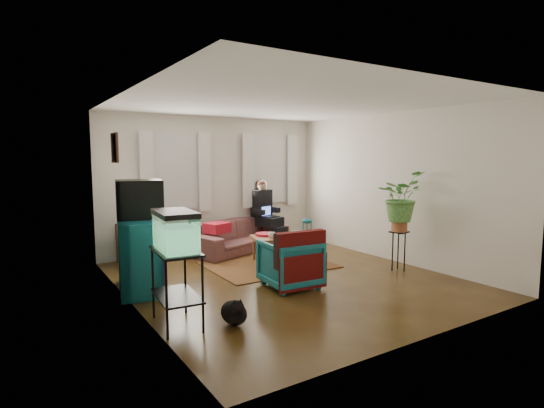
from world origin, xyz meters
TOP-DOWN VIEW (x-y plane):
  - floor at (0.00, 0.00)m, footprint 4.50×5.00m
  - ceiling at (0.00, 0.00)m, footprint 4.50×5.00m
  - wall_back at (0.00, 2.50)m, footprint 4.50×0.01m
  - wall_front at (0.00, -2.50)m, footprint 4.50×0.01m
  - wall_left at (-2.25, 0.00)m, footprint 0.01×5.00m
  - wall_right at (2.25, 0.00)m, footprint 0.01×5.00m
  - window_left at (-0.80, 2.48)m, footprint 1.08×0.04m
  - window_right at (1.25, 2.48)m, footprint 1.08×0.04m
  - curtains_left at (-0.80, 2.40)m, footprint 1.36×0.06m
  - curtains_right at (1.25, 2.40)m, footprint 1.36×0.06m
  - picture_frame at (-2.21, 0.85)m, footprint 0.04×0.32m
  - area_rug at (0.21, 0.86)m, footprint 2.03×1.63m
  - sofa at (0.31, 2.05)m, footprint 2.24×1.42m
  - seated_person at (1.03, 2.28)m, footprint 0.69×0.77m
  - side_table at (-1.65, 2.21)m, footprint 0.58×0.58m
  - table_lamp at (-1.65, 2.21)m, footprint 0.43×0.43m
  - dresser at (-1.99, 0.65)m, footprint 0.75×1.18m
  - crt_tv at (-1.95, 0.75)m, footprint 0.70×0.66m
  - aquarium_stand at (-2.00, -0.82)m, footprint 0.48×0.78m
  - aquarium at (-2.00, -0.82)m, footprint 0.43×0.71m
  - black_cat at (-1.48, -1.15)m, footprint 0.34×0.44m
  - armchair at (-0.17, -0.34)m, footprint 0.77×0.73m
  - serape_throw at (-0.19, -0.63)m, footprint 0.76×0.23m
  - coffee_table at (0.58, 0.92)m, footprint 1.21×0.86m
  - cup_a at (0.31, 0.89)m, footprint 0.15×0.15m
  - cup_b at (0.58, 0.73)m, footprint 0.12×0.12m
  - bowl at (0.89, 0.94)m, footprint 0.26×0.26m
  - snack_tray at (0.32, 1.14)m, footprint 0.42×0.42m
  - birdcage at (0.90, 0.68)m, footprint 0.22×0.22m
  - plant_stand at (1.81, -0.56)m, footprint 0.33×0.33m
  - potted_plant at (1.81, -0.56)m, footprint 0.86×0.79m

SIDE VIEW (x-z plane):
  - floor at x=0.00m, z-range -0.01..0.01m
  - area_rug at x=0.21m, z-range 0.00..0.01m
  - black_cat at x=-1.48m, z-range 0.00..0.33m
  - coffee_table at x=0.58m, z-range 0.00..0.45m
  - plant_stand at x=1.81m, z-range 0.00..0.64m
  - side_table at x=-1.65m, z-range 0.00..0.69m
  - armchair at x=-0.17m, z-range 0.00..0.74m
  - sofa at x=0.31m, z-range 0.00..0.82m
  - aquarium_stand at x=-2.00m, z-range 0.00..0.83m
  - snack_tray at x=0.32m, z-range 0.45..0.49m
  - bowl at x=0.89m, z-range 0.45..0.51m
  - dresser at x=-1.99m, z-range 0.00..0.99m
  - cup_b at x=0.58m, z-range 0.45..0.55m
  - cup_a at x=0.31m, z-range 0.45..0.55m
  - serape_throw at x=-0.19m, z-range 0.22..0.83m
  - birdcage at x=0.90m, z-range 0.45..0.77m
  - seated_person at x=1.03m, z-range 0.00..1.25m
  - table_lamp at x=-1.65m, z-range 0.67..1.30m
  - aquarium at x=-2.00m, z-range 0.83..1.27m
  - potted_plant at x=1.81m, z-range 0.68..1.49m
  - crt_tv at x=-1.95m, z-range 0.99..1.52m
  - wall_back at x=0.00m, z-range 0.00..2.60m
  - wall_front at x=0.00m, z-range 0.00..2.60m
  - wall_left at x=-2.25m, z-range 0.00..2.60m
  - wall_right at x=2.25m, z-range 0.00..2.60m
  - curtains_left at x=-0.80m, z-range 0.80..2.30m
  - curtains_right at x=1.25m, z-range 0.80..2.30m
  - window_left at x=-0.80m, z-range 0.86..2.24m
  - window_right at x=1.25m, z-range 0.86..2.24m
  - picture_frame at x=-2.21m, z-range 1.75..2.15m
  - ceiling at x=0.00m, z-range 2.60..2.60m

